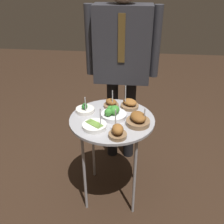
{
  "coord_description": "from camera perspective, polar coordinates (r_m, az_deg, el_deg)",
  "views": [
    {
      "loc": [
        0.16,
        -1.45,
        1.58
      ],
      "look_at": [
        0.0,
        0.0,
        0.75
      ],
      "focal_mm": 40.0,
      "sensor_mm": 36.0,
      "label": 1
    }
  ],
  "objects": [
    {
      "name": "bowl_roast_front_left",
      "position": [
        1.83,
        4.06,
        1.82
      ],
      "size": [
        0.14,
        0.13,
        0.18
      ],
      "color": "brown",
      "rests_on": "serving_cart"
    },
    {
      "name": "serving_cart",
      "position": [
        1.74,
        -0.0,
        -3.21
      ],
      "size": [
        0.58,
        0.58,
        0.7
      ],
      "color": "#939399",
      "rests_on": "ground_plane"
    },
    {
      "name": "bowl_asparagus_center",
      "position": [
        1.6,
        -4.03,
        -3.16
      ],
      "size": [
        0.16,
        0.16,
        0.15
      ],
      "color": "white",
      "rests_on": "serving_cart"
    },
    {
      "name": "bowl_roast_front_center",
      "position": [
        1.63,
        5.99,
        -1.76
      ],
      "size": [
        0.16,
        0.16,
        0.13
      ],
      "color": "brown",
      "rests_on": "serving_cart"
    },
    {
      "name": "waiter_figure",
      "position": [
        2.03,
        2.35,
        13.08
      ],
      "size": [
        0.59,
        0.22,
        1.59
      ],
      "color": "black",
      "rests_on": "ground_plane"
    },
    {
      "name": "bowl_broccoli_far_rim",
      "position": [
        1.78,
        -6.19,
        0.65
      ],
      "size": [
        0.13,
        0.13,
        0.13
      ],
      "color": "silver",
      "rests_on": "serving_cart"
    },
    {
      "name": "bowl_roast_back_left",
      "position": [
        1.84,
        -0.19,
        1.95
      ],
      "size": [
        0.11,
        0.11,
        0.15
      ],
      "color": "brown",
      "rests_on": "serving_cart"
    },
    {
      "name": "bowl_broccoli_mid_right",
      "position": [
        1.7,
        0.32,
        -0.24
      ],
      "size": [
        0.17,
        0.17,
        0.09
      ],
      "color": "silver",
      "rests_on": "serving_cart"
    },
    {
      "name": "ground_plane",
      "position": [
        2.15,
        -0.0,
        -17.68
      ],
      "size": [
        8.0,
        8.0,
        0.0
      ],
      "primitive_type": "plane",
      "color": "black"
    },
    {
      "name": "bowl_roast_mid_left",
      "position": [
        1.5,
        1.3,
        -4.56
      ],
      "size": [
        0.11,
        0.11,
        0.18
      ],
      "color": "brown",
      "rests_on": "serving_cart"
    }
  ]
}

